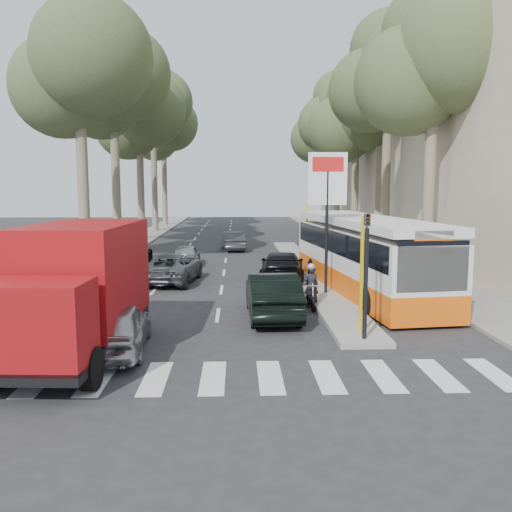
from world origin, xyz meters
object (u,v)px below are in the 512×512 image
(red_truck, at_px, (77,288))
(motorcycle, at_px, (311,287))
(dark_hatchback, at_px, (272,295))
(silver_hatchback, at_px, (116,327))
(city_bus, at_px, (364,253))

(red_truck, height_order, motorcycle, red_truck)
(dark_hatchback, relative_size, motorcycle, 2.42)
(silver_hatchback, distance_m, dark_hatchback, 5.68)
(silver_hatchback, xyz_separation_m, city_bus, (8.30, 7.67, 0.97))
(silver_hatchback, bearing_deg, city_bus, -141.33)
(red_truck, bearing_deg, silver_hatchback, 21.32)
(silver_hatchback, xyz_separation_m, red_truck, (-0.89, -0.29, 1.10))
(red_truck, bearing_deg, city_bus, 44.06)
(city_bus, bearing_deg, dark_hatchback, -141.56)
(dark_hatchback, bearing_deg, red_truck, 35.64)
(red_truck, relative_size, city_bus, 0.53)
(silver_hatchback, bearing_deg, motorcycle, -142.24)
(dark_hatchback, xyz_separation_m, red_truck, (-5.21, -3.97, 1.02))
(dark_hatchback, relative_size, red_truck, 0.71)
(dark_hatchback, bearing_deg, motorcycle, -135.89)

